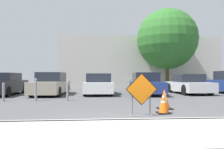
{
  "coord_description": "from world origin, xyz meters",
  "views": [
    {
      "loc": [
        -0.74,
        -5.38,
        1.2
      ],
      "look_at": [
        0.65,
        12.43,
        1.35
      ],
      "focal_mm": 35.0,
      "sensor_mm": 36.0,
      "label": 1
    }
  ],
  "objects_px": {
    "bollard_nearest": "(67,90)",
    "bollard_third": "(3,91)",
    "traffic_cone_nearest": "(164,102)",
    "traffic_cone_second": "(165,99)",
    "parked_car_third": "(99,85)",
    "road_closed_sign": "(142,93)",
    "parked_car_second": "(51,85)",
    "parked_car_fourth": "(146,84)",
    "bollard_second": "(36,89)",
    "parked_car_fifth": "(188,85)",
    "parked_car_nearest": "(3,85)"
  },
  "relations": [
    {
      "from": "road_closed_sign",
      "to": "bollard_third",
      "type": "relative_size",
      "value": 1.46
    },
    {
      "from": "parked_car_nearest",
      "to": "bollard_third",
      "type": "relative_size",
      "value": 5.26
    },
    {
      "from": "traffic_cone_second",
      "to": "bollard_nearest",
      "type": "distance_m",
      "value": 4.93
    },
    {
      "from": "traffic_cone_nearest",
      "to": "traffic_cone_second",
      "type": "relative_size",
      "value": 1.01
    },
    {
      "from": "parked_car_nearest",
      "to": "bollard_second",
      "type": "relative_size",
      "value": 4.25
    },
    {
      "from": "parked_car_second",
      "to": "bollard_second",
      "type": "bearing_deg",
      "value": 92.41
    },
    {
      "from": "traffic_cone_second",
      "to": "parked_car_second",
      "type": "distance_m",
      "value": 8.51
    },
    {
      "from": "traffic_cone_nearest",
      "to": "parked_car_fifth",
      "type": "xyz_separation_m",
      "value": [
        4.22,
        7.68,
        0.27
      ]
    },
    {
      "from": "parked_car_fifth",
      "to": "bollard_third",
      "type": "height_order",
      "value": "parked_car_fifth"
    },
    {
      "from": "parked_car_nearest",
      "to": "bollard_third",
      "type": "bearing_deg",
      "value": 112.28
    },
    {
      "from": "road_closed_sign",
      "to": "traffic_cone_second",
      "type": "bearing_deg",
      "value": 49.38
    },
    {
      "from": "parked_car_fifth",
      "to": "bollard_second",
      "type": "xyz_separation_m",
      "value": [
        -9.33,
        -3.76,
        -0.05
      ]
    },
    {
      "from": "bollard_nearest",
      "to": "bollard_third",
      "type": "height_order",
      "value": "bollard_nearest"
    },
    {
      "from": "traffic_cone_nearest",
      "to": "parked_car_nearest",
      "type": "bearing_deg",
      "value": 136.81
    },
    {
      "from": "traffic_cone_nearest",
      "to": "parked_car_second",
      "type": "xyz_separation_m",
      "value": [
        -5.07,
        7.49,
        0.31
      ]
    },
    {
      "from": "parked_car_fifth",
      "to": "bollard_nearest",
      "type": "relative_size",
      "value": 4.3
    },
    {
      "from": "parked_car_nearest",
      "to": "bollard_nearest",
      "type": "height_order",
      "value": "parked_car_nearest"
    },
    {
      "from": "road_closed_sign",
      "to": "bollard_third",
      "type": "xyz_separation_m",
      "value": [
        -5.81,
        4.34,
        -0.22
      ]
    },
    {
      "from": "road_closed_sign",
      "to": "parked_car_second",
      "type": "relative_size",
      "value": 0.28
    },
    {
      "from": "traffic_cone_second",
      "to": "parked_car_third",
      "type": "distance_m",
      "value": 7.14
    },
    {
      "from": "bollard_second",
      "to": "parked_car_third",
      "type": "bearing_deg",
      "value": 50.12
    },
    {
      "from": "bollard_third",
      "to": "parked_car_fifth",
      "type": "bearing_deg",
      "value": 19.09
    },
    {
      "from": "traffic_cone_nearest",
      "to": "bollard_nearest",
      "type": "distance_m",
      "value": 5.32
    },
    {
      "from": "traffic_cone_second",
      "to": "parked_car_third",
      "type": "xyz_separation_m",
      "value": [
        -2.31,
        6.75,
        0.28
      ]
    },
    {
      "from": "parked_car_fifth",
      "to": "road_closed_sign",
      "type": "bearing_deg",
      "value": 56.35
    },
    {
      "from": "traffic_cone_nearest",
      "to": "parked_car_fifth",
      "type": "height_order",
      "value": "parked_car_fifth"
    },
    {
      "from": "traffic_cone_second",
      "to": "parked_car_third",
      "type": "relative_size",
      "value": 0.17
    },
    {
      "from": "parked_car_third",
      "to": "bollard_third",
      "type": "xyz_separation_m",
      "value": [
        -4.66,
        -3.75,
        -0.17
      ]
    },
    {
      "from": "parked_car_second",
      "to": "bollard_second",
      "type": "distance_m",
      "value": 3.56
    },
    {
      "from": "traffic_cone_nearest",
      "to": "parked_car_third",
      "type": "distance_m",
      "value": 7.93
    },
    {
      "from": "road_closed_sign",
      "to": "parked_car_third",
      "type": "distance_m",
      "value": 8.17
    },
    {
      "from": "parked_car_fourth",
      "to": "bollard_second",
      "type": "distance_m",
      "value": 7.1
    },
    {
      "from": "parked_car_nearest",
      "to": "bollard_nearest",
      "type": "bearing_deg",
      "value": 140.68
    },
    {
      "from": "traffic_cone_nearest",
      "to": "parked_car_third",
      "type": "relative_size",
      "value": 0.17
    },
    {
      "from": "traffic_cone_nearest",
      "to": "parked_car_fifth",
      "type": "distance_m",
      "value": 8.77
    },
    {
      "from": "bollard_third",
      "to": "parked_car_nearest",
      "type": "bearing_deg",
      "value": 112.42
    },
    {
      "from": "parked_car_nearest",
      "to": "bollard_third",
      "type": "distance_m",
      "value": 4.06
    },
    {
      "from": "parked_car_third",
      "to": "bollard_nearest",
      "type": "relative_size",
      "value": 4.54
    },
    {
      "from": "parked_car_second",
      "to": "parked_car_fourth",
      "type": "bearing_deg",
      "value": -178.63
    },
    {
      "from": "bollard_second",
      "to": "bollard_nearest",
      "type": "bearing_deg",
      "value": 0.0
    },
    {
      "from": "road_closed_sign",
      "to": "bollard_second",
      "type": "distance_m",
      "value": 6.1
    },
    {
      "from": "parked_car_fifth",
      "to": "parked_car_nearest",
      "type": "bearing_deg",
      "value": -1.7
    },
    {
      "from": "traffic_cone_second",
      "to": "traffic_cone_nearest",
      "type": "bearing_deg",
      "value": -109.87
    },
    {
      "from": "parked_car_fourth",
      "to": "bollard_second",
      "type": "xyz_separation_m",
      "value": [
        -6.23,
        -3.39,
        -0.1
      ]
    },
    {
      "from": "parked_car_third",
      "to": "parked_car_fifth",
      "type": "xyz_separation_m",
      "value": [
        6.2,
        0.01,
        -0.01
      ]
    },
    {
      "from": "parked_car_fourth",
      "to": "parked_car_third",
      "type": "bearing_deg",
      "value": -3.32
    },
    {
      "from": "traffic_cone_nearest",
      "to": "parked_car_fourth",
      "type": "distance_m",
      "value": 7.41
    },
    {
      "from": "traffic_cone_nearest",
      "to": "traffic_cone_second",
      "type": "xyz_separation_m",
      "value": [
        0.34,
        0.93,
        -0.0
      ]
    },
    {
      "from": "traffic_cone_nearest",
      "to": "traffic_cone_second",
      "type": "bearing_deg",
      "value": 70.13
    },
    {
      "from": "parked_car_fourth",
      "to": "parked_car_fifth",
      "type": "distance_m",
      "value": 3.12
    }
  ]
}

